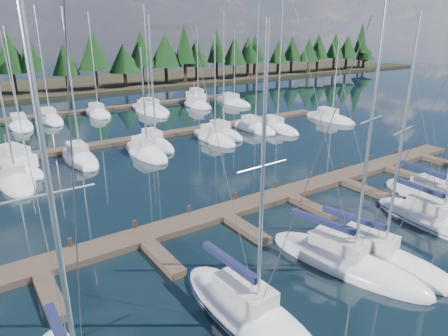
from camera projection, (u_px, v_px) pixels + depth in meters
ground at (204, 157)px, 40.64m from camera, size 260.00×260.00×0.00m
far_shore at (59, 87)px, 87.15m from camera, size 220.00×30.00×0.60m
main_dock at (290, 196)px, 30.75m from camera, size 44.00×6.13×0.90m
back_docks at (130, 121)px, 55.78m from camera, size 50.00×21.80×0.40m
front_sailboat_1 at (250, 314)px, 18.00m from camera, size 3.35×9.77×13.62m
front_sailboat_2 at (345, 262)px, 21.99m from camera, size 4.62×9.78×15.20m
front_sailboat_3 at (375, 257)px, 22.43m from camera, size 4.57×9.36×14.00m
front_sailboat_4 at (434, 221)px, 26.59m from camera, size 3.13×9.26×13.10m
front_sailboat_5 at (436, 200)px, 29.89m from camera, size 4.02×9.68×14.91m
back_sailboat_rows at (146, 126)px, 52.70m from camera, size 49.28×32.84×16.47m
motor_yacht_left at (15, 166)px, 36.58m from camera, size 5.49×8.65×4.10m
motor_yacht_right at (196, 100)px, 69.81m from camera, size 4.34×8.83×4.22m
tree_line at (56, 56)px, 76.16m from camera, size 185.41×11.77×13.52m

